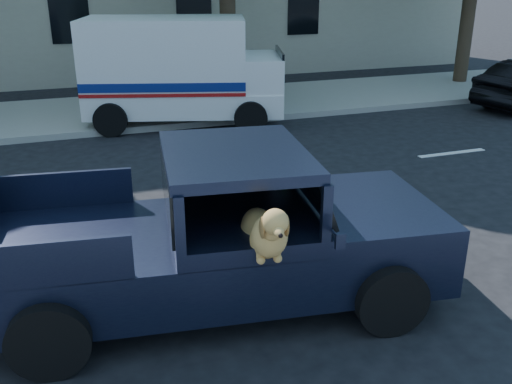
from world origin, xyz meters
TOP-DOWN VIEW (x-y plane):
  - ground at (0.00, 0.00)m, footprint 120.00×120.00m
  - far_sidewalk at (0.00, 9.20)m, footprint 60.00×4.00m
  - lane_stripes at (2.00, 3.40)m, footprint 21.60×0.14m
  - pickup_truck at (1.70, -0.43)m, footprint 5.29×2.92m
  - mail_truck at (3.19, 7.73)m, footprint 5.08×3.44m

SIDE VIEW (x-z plane):
  - ground at x=0.00m, z-range 0.00..0.00m
  - lane_stripes at x=2.00m, z-range 0.00..0.01m
  - far_sidewalk at x=0.00m, z-range 0.00..0.15m
  - pickup_truck at x=1.70m, z-range -0.29..1.52m
  - mail_truck at x=3.19m, z-range -0.16..2.39m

